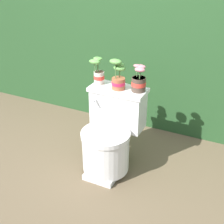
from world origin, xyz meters
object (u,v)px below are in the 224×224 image
object	(u,v)px
toilet	(110,135)
potted_plant_left	(98,73)
potted_plant_middle	(139,81)
potted_plant_midleft	(118,77)

from	to	relation	value
toilet	potted_plant_left	xyz separation A→B (m)	(-0.18, 0.15, 0.44)
potted_plant_middle	toilet	bearing A→B (deg)	-135.63
toilet	potted_plant_midleft	xyz separation A→B (m)	(0.01, 0.13, 0.44)
toilet	potted_plant_left	size ratio (longest dim) A/B	3.00
potted_plant_left	potted_plant_middle	world-z (taller)	potted_plant_left
potted_plant_middle	potted_plant_left	bearing A→B (deg)	-178.63
potted_plant_left	potted_plant_middle	bearing A→B (deg)	1.37
potted_plant_midleft	potted_plant_left	bearing A→B (deg)	173.68
potted_plant_left	potted_plant_midleft	size ratio (longest dim) A/B	0.91
potted_plant_left	potted_plant_midleft	bearing A→B (deg)	-6.32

